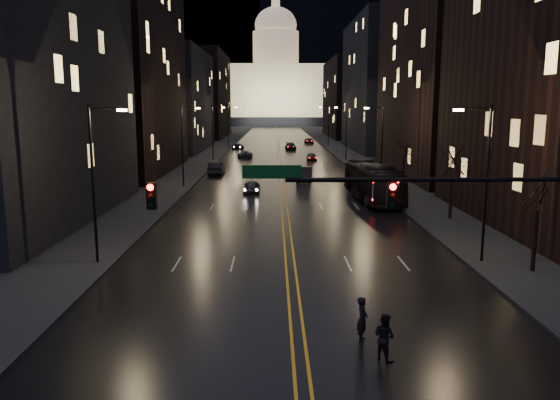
{
  "coord_description": "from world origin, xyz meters",
  "views": [
    {
      "loc": [
        -0.92,
        -20.15,
        8.91
      ],
      "look_at": [
        -0.57,
        12.02,
        3.37
      ],
      "focal_mm": 35.0,
      "sensor_mm": 36.0,
      "label": 1
    }
  ],
  "objects_px": {
    "receding_car_a": "(304,174)",
    "pedestrian_a": "(362,319)",
    "oncoming_car_b": "(217,168)",
    "oncoming_car_a": "(252,187)",
    "bus": "(373,182)",
    "traffic_signal": "(455,208)",
    "pedestrian_b": "(384,337)"
  },
  "relations": [
    {
      "from": "oncoming_car_a",
      "to": "oncoming_car_b",
      "type": "relative_size",
      "value": 0.81
    },
    {
      "from": "traffic_signal",
      "to": "pedestrian_a",
      "type": "xyz_separation_m",
      "value": [
        -3.46,
        -0.43,
        -4.22
      ]
    },
    {
      "from": "oncoming_car_a",
      "to": "traffic_signal",
      "type": "bearing_deg",
      "value": 104.28
    },
    {
      "from": "oncoming_car_a",
      "to": "oncoming_car_b",
      "type": "distance_m",
      "value": 16.66
    },
    {
      "from": "receding_car_a",
      "to": "pedestrian_b",
      "type": "relative_size",
      "value": 3.05
    },
    {
      "from": "oncoming_car_b",
      "to": "pedestrian_a",
      "type": "height_order",
      "value": "pedestrian_a"
    },
    {
      "from": "traffic_signal",
      "to": "bus",
      "type": "height_order",
      "value": "traffic_signal"
    },
    {
      "from": "oncoming_car_b",
      "to": "bus",
      "type": "bearing_deg",
      "value": 130.4
    },
    {
      "from": "receding_car_a",
      "to": "pedestrian_a",
      "type": "distance_m",
      "value": 45.12
    },
    {
      "from": "oncoming_car_b",
      "to": "oncoming_car_a",
      "type": "bearing_deg",
      "value": 108.7
    },
    {
      "from": "receding_car_a",
      "to": "oncoming_car_a",
      "type": "bearing_deg",
      "value": -118.67
    },
    {
      "from": "traffic_signal",
      "to": "oncoming_car_b",
      "type": "height_order",
      "value": "traffic_signal"
    },
    {
      "from": "oncoming_car_b",
      "to": "pedestrian_a",
      "type": "bearing_deg",
      "value": 102.24
    },
    {
      "from": "pedestrian_b",
      "to": "traffic_signal",
      "type": "bearing_deg",
      "value": -95.48
    },
    {
      "from": "bus",
      "to": "receding_car_a",
      "type": "bearing_deg",
      "value": 109.32
    },
    {
      "from": "receding_car_a",
      "to": "pedestrian_b",
      "type": "bearing_deg",
      "value": -85.15
    },
    {
      "from": "receding_car_a",
      "to": "oncoming_car_b",
      "type": "bearing_deg",
      "value": 153.63
    },
    {
      "from": "oncoming_car_a",
      "to": "pedestrian_b",
      "type": "distance_m",
      "value": 38.09
    },
    {
      "from": "traffic_signal",
      "to": "receding_car_a",
      "type": "height_order",
      "value": "traffic_signal"
    },
    {
      "from": "bus",
      "to": "pedestrian_a",
      "type": "bearing_deg",
      "value": -104.74
    },
    {
      "from": "traffic_signal",
      "to": "pedestrian_a",
      "type": "relative_size",
      "value": 9.85
    },
    {
      "from": "receding_car_a",
      "to": "pedestrian_a",
      "type": "bearing_deg",
      "value": -85.81
    },
    {
      "from": "receding_car_a",
      "to": "pedestrian_b",
      "type": "xyz_separation_m",
      "value": [
        0.27,
        -46.69,
        -0.0
      ]
    },
    {
      "from": "oncoming_car_a",
      "to": "receding_car_a",
      "type": "distance_m",
      "value": 10.88
    },
    {
      "from": "receding_car_a",
      "to": "traffic_signal",
      "type": "bearing_deg",
      "value": -81.39
    },
    {
      "from": "oncoming_car_a",
      "to": "pedestrian_a",
      "type": "xyz_separation_m",
      "value": [
        5.69,
        -36.02,
        0.17
      ]
    },
    {
      "from": "bus",
      "to": "oncoming_car_a",
      "type": "height_order",
      "value": "bus"
    },
    {
      "from": "bus",
      "to": "oncoming_car_a",
      "type": "relative_size",
      "value": 3.02
    },
    {
      "from": "oncoming_car_a",
      "to": "pedestrian_a",
      "type": "distance_m",
      "value": 36.46
    },
    {
      "from": "bus",
      "to": "pedestrian_a",
      "type": "height_order",
      "value": "bus"
    },
    {
      "from": "bus",
      "to": "pedestrian_a",
      "type": "relative_size",
      "value": 7.2
    },
    {
      "from": "traffic_signal",
      "to": "bus",
      "type": "relative_size",
      "value": 1.37
    }
  ]
}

